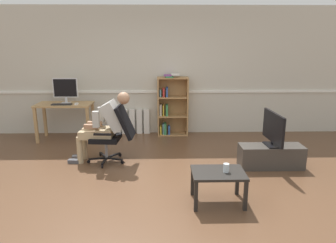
{
  "coord_description": "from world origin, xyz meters",
  "views": [
    {
      "loc": [
        0.04,
        -4.14,
        1.98
      ],
      "look_at": [
        0.15,
        0.85,
        0.7
      ],
      "focal_mm": 33.54,
      "sensor_mm": 36.0,
      "label": 1
    }
  ],
  "objects_px": {
    "radiator": "(129,121)",
    "office_chair": "(115,132)",
    "person_seated": "(104,125)",
    "coffee_table": "(218,176)",
    "bookshelf": "(171,107)",
    "tv_screen": "(273,129)",
    "computer_desk": "(65,110)",
    "tv_stand": "(271,156)",
    "keyboard": "(62,104)",
    "drinking_glass": "(226,168)",
    "computer_mouse": "(76,104)",
    "imac_monitor": "(65,89)"
  },
  "relations": [
    {
      "from": "radiator",
      "to": "office_chair",
      "type": "distance_m",
      "value": 1.7
    },
    {
      "from": "person_seated",
      "to": "coffee_table",
      "type": "xyz_separation_m",
      "value": [
        1.65,
        -1.43,
        -0.29
      ]
    },
    {
      "from": "bookshelf",
      "to": "tv_screen",
      "type": "relative_size",
      "value": 1.72
    },
    {
      "from": "computer_desk",
      "to": "tv_stand",
      "type": "bearing_deg",
      "value": -22.95
    },
    {
      "from": "keyboard",
      "to": "computer_desk",
      "type": "bearing_deg",
      "value": 87.04
    },
    {
      "from": "drinking_glass",
      "to": "coffee_table",
      "type": "bearing_deg",
      "value": 173.37
    },
    {
      "from": "computer_mouse",
      "to": "keyboard",
      "type": "bearing_deg",
      "value": -176.03
    },
    {
      "from": "keyboard",
      "to": "radiator",
      "type": "distance_m",
      "value": 1.45
    },
    {
      "from": "coffee_table",
      "to": "tv_stand",
      "type": "bearing_deg",
      "value": 46.69
    },
    {
      "from": "imac_monitor",
      "to": "keyboard",
      "type": "xyz_separation_m",
      "value": [
        -0.03,
        -0.22,
        -0.28
      ]
    },
    {
      "from": "office_chair",
      "to": "coffee_table",
      "type": "bearing_deg",
      "value": 50.76
    },
    {
      "from": "computer_mouse",
      "to": "bookshelf",
      "type": "height_order",
      "value": "bookshelf"
    },
    {
      "from": "imac_monitor",
      "to": "tv_screen",
      "type": "xyz_separation_m",
      "value": [
        3.71,
        -1.66,
        -0.4
      ]
    },
    {
      "from": "person_seated",
      "to": "keyboard",
      "type": "bearing_deg",
      "value": -133.17
    },
    {
      "from": "person_seated",
      "to": "tv_screen",
      "type": "xyz_separation_m",
      "value": [
        2.71,
        -0.31,
        0.0
      ]
    },
    {
      "from": "tv_screen",
      "to": "coffee_table",
      "type": "height_order",
      "value": "tv_screen"
    },
    {
      "from": "office_chair",
      "to": "person_seated",
      "type": "xyz_separation_m",
      "value": [
        -0.17,
        0.01,
        0.12
      ]
    },
    {
      "from": "computer_desk",
      "to": "person_seated",
      "type": "distance_m",
      "value": 1.63
    },
    {
      "from": "person_seated",
      "to": "drinking_glass",
      "type": "distance_m",
      "value": 2.27
    },
    {
      "from": "tv_screen",
      "to": "imac_monitor",
      "type": "bearing_deg",
      "value": 63.51
    },
    {
      "from": "computer_desk",
      "to": "tv_screen",
      "type": "bearing_deg",
      "value": -22.94
    },
    {
      "from": "tv_stand",
      "to": "coffee_table",
      "type": "relative_size",
      "value": 1.54
    },
    {
      "from": "radiator",
      "to": "tv_screen",
      "type": "xyz_separation_m",
      "value": [
        2.48,
        -1.97,
        0.37
      ]
    },
    {
      "from": "office_chair",
      "to": "keyboard",
      "type": "bearing_deg",
      "value": -129.19
    },
    {
      "from": "tv_screen",
      "to": "drinking_glass",
      "type": "distance_m",
      "value": 1.5
    },
    {
      "from": "bookshelf",
      "to": "coffee_table",
      "type": "bearing_deg",
      "value": -80.61
    },
    {
      "from": "keyboard",
      "to": "office_chair",
      "type": "distance_m",
      "value": 1.68
    },
    {
      "from": "computer_desk",
      "to": "imac_monitor",
      "type": "distance_m",
      "value": 0.42
    },
    {
      "from": "keyboard",
      "to": "coffee_table",
      "type": "xyz_separation_m",
      "value": [
        2.68,
        -2.56,
        -0.41
      ]
    },
    {
      "from": "imac_monitor",
      "to": "computer_mouse",
      "type": "bearing_deg",
      "value": -37.53
    },
    {
      "from": "computer_desk",
      "to": "imac_monitor",
      "type": "xyz_separation_m",
      "value": [
        0.02,
        0.08,
        0.41
      ]
    },
    {
      "from": "keyboard",
      "to": "computer_mouse",
      "type": "height_order",
      "value": "computer_mouse"
    },
    {
      "from": "computer_desk",
      "to": "office_chair",
      "type": "xyz_separation_m",
      "value": [
        1.19,
        -1.29,
        -0.11
      ]
    },
    {
      "from": "computer_desk",
      "to": "person_seated",
      "type": "height_order",
      "value": "person_seated"
    },
    {
      "from": "computer_mouse",
      "to": "office_chair",
      "type": "height_order",
      "value": "office_chair"
    },
    {
      "from": "tv_stand",
      "to": "drinking_glass",
      "type": "bearing_deg",
      "value": -130.45
    },
    {
      "from": "computer_desk",
      "to": "tv_screen",
      "type": "xyz_separation_m",
      "value": [
        3.73,
        -1.58,
        0.02
      ]
    },
    {
      "from": "bookshelf",
      "to": "person_seated",
      "type": "xyz_separation_m",
      "value": [
        -1.15,
        -1.57,
        0.03
      ]
    },
    {
      "from": "radiator",
      "to": "keyboard",
      "type": "bearing_deg",
      "value": -157.13
    },
    {
      "from": "person_seated",
      "to": "computer_mouse",
      "type": "bearing_deg",
      "value": -142.66
    },
    {
      "from": "radiator",
      "to": "imac_monitor",
      "type": "bearing_deg",
      "value": -165.69
    },
    {
      "from": "bookshelf",
      "to": "tv_stand",
      "type": "height_order",
      "value": "bookshelf"
    },
    {
      "from": "keyboard",
      "to": "coffee_table",
      "type": "height_order",
      "value": "keyboard"
    },
    {
      "from": "office_chair",
      "to": "person_seated",
      "type": "distance_m",
      "value": 0.21
    },
    {
      "from": "radiator",
      "to": "coffee_table",
      "type": "height_order",
      "value": "radiator"
    },
    {
      "from": "tv_stand",
      "to": "tv_screen",
      "type": "distance_m",
      "value": 0.46
    },
    {
      "from": "keyboard",
      "to": "tv_stand",
      "type": "xyz_separation_m",
      "value": [
        3.74,
        -1.44,
        -0.58
      ]
    },
    {
      "from": "tv_stand",
      "to": "computer_desk",
      "type": "bearing_deg",
      "value": 157.05
    },
    {
      "from": "radiator",
      "to": "coffee_table",
      "type": "relative_size",
      "value": 1.4
    },
    {
      "from": "keyboard",
      "to": "radiator",
      "type": "xyz_separation_m",
      "value": [
        1.26,
        0.53,
        -0.49
      ]
    }
  ]
}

